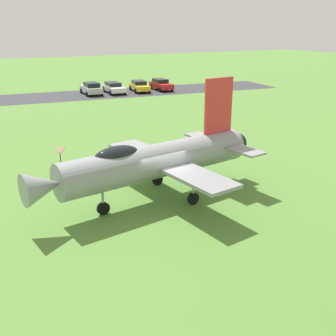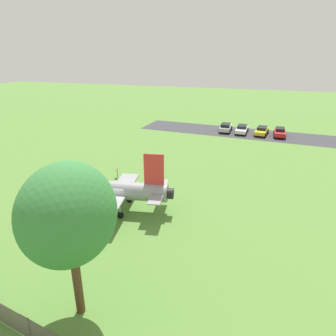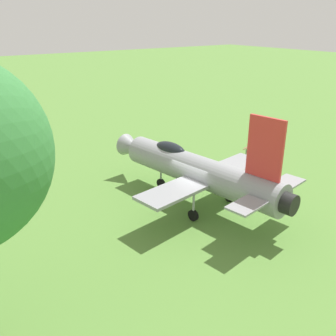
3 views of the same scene
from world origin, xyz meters
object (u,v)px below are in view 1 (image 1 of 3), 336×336
at_px(info_plaque, 60,153).
at_px(parked_car_red, 161,84).
at_px(parked_car_silver, 91,88).
at_px(display_jet, 152,161).
at_px(parked_car_white, 114,87).
at_px(parked_car_yellow, 140,86).

distance_m(info_plaque, parked_car_red, 31.31).
xyz_separation_m(info_plaque, parked_car_silver, (-25.56, 9.50, -0.06)).
relative_size(display_jet, parked_car_white, 2.52).
height_order(display_jet, parked_car_white, display_jet).
xyz_separation_m(info_plaque, parked_car_white, (-25.50, 12.42, -0.14)).
bearing_deg(parked_car_red, parked_car_white, -94.07).
distance_m(parked_car_red, parked_car_silver, 9.44).
bearing_deg(parked_car_red, parked_car_yellow, -94.07).
height_order(parked_car_yellow, parked_car_white, parked_car_yellow).
relative_size(display_jet, parked_car_red, 2.82).
distance_m(info_plaque, parked_car_yellow, 29.80).
bearing_deg(parked_car_yellow, display_jet, -13.42).
bearing_deg(parked_car_yellow, parked_car_white, -86.44).
distance_m(display_jet, parked_car_yellow, 34.99).
distance_m(info_plaque, parked_car_white, 28.37).
xyz_separation_m(parked_car_red, parked_car_yellow, (-0.26, -3.03, -0.04)).
xyz_separation_m(parked_car_white, parked_car_silver, (-0.06, -2.93, 0.08)).
xyz_separation_m(parked_car_yellow, parked_car_silver, (-0.36, -6.39, 0.06)).
relative_size(parked_car_red, parked_car_silver, 0.99).
bearing_deg(parked_car_silver, info_plaque, 160.46).
xyz_separation_m(display_jet, parked_car_white, (-32.75, 9.54, -1.34)).
bearing_deg(display_jet, parked_car_white, -115.25).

